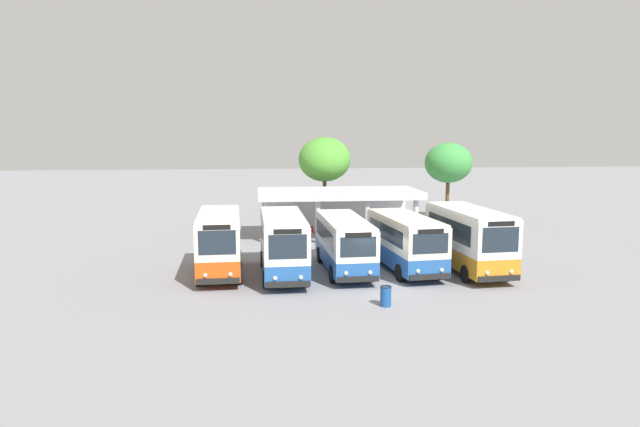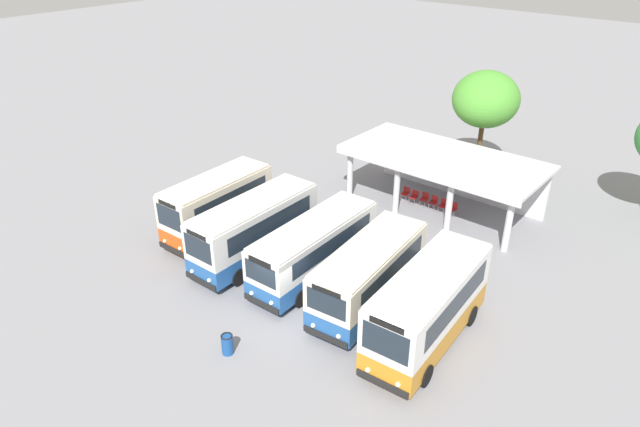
{
  "view_description": "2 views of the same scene",
  "coord_description": "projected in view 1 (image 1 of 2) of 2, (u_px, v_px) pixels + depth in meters",
  "views": [
    {
      "loc": [
        -5.61,
        -27.36,
        7.6
      ],
      "look_at": [
        -1.99,
        7.46,
        2.57
      ],
      "focal_mm": 32.28,
      "sensor_mm": 36.0,
      "label": 1
    },
    {
      "loc": [
        13.96,
        -14.72,
        15.89
      ],
      "look_at": [
        -2.07,
        4.61,
        2.49
      ],
      "focal_mm": 31.96,
      "sensor_mm": 36.0,
      "label": 2
    }
  ],
  "objects": [
    {
      "name": "waiting_chair_middle_seat",
      "position": [
        328.0,
        231.0,
        41.24
      ],
      "size": [
        0.45,
        0.45,
        0.86
      ],
      "color": "slate",
      "rests_on": "ground"
    },
    {
      "name": "waiting_chair_second_from_end",
      "position": [
        320.0,
        231.0,
        41.04
      ],
      "size": [
        0.45,
        0.45,
        0.86
      ],
      "color": "slate",
      "rests_on": "ground"
    },
    {
      "name": "roadside_tree_east_of_canopy",
      "position": [
        448.0,
        163.0,
        48.59
      ],
      "size": [
        3.98,
        3.98,
        6.64
      ],
      "color": "brown",
      "rests_on": "ground"
    },
    {
      "name": "terminal_canopy",
      "position": [
        337.0,
        200.0,
        41.96
      ],
      "size": [
        11.54,
        5.43,
        3.4
      ],
      "color": "silver",
      "rests_on": "ground"
    },
    {
      "name": "city_bus_fifth_blue",
      "position": [
        469.0,
        237.0,
        31.09
      ],
      "size": [
        2.82,
        7.33,
        3.44
      ],
      "color": "black",
      "rests_on": "ground"
    },
    {
      "name": "roadside_tree_behind_canopy",
      "position": [
        325.0,
        160.0,
        46.57
      ],
      "size": [
        4.23,
        4.23,
        7.12
      ],
      "color": "brown",
      "rests_on": "ground"
    },
    {
      "name": "city_bus_middle_cream",
      "position": [
        344.0,
        242.0,
        31.25
      ],
      "size": [
        2.47,
        7.74,
        2.92
      ],
      "color": "black",
      "rests_on": "ground"
    },
    {
      "name": "city_bus_second_in_row",
      "position": [
        283.0,
        242.0,
        30.19
      ],
      "size": [
        2.41,
        7.48,
        3.25
      ],
      "color": "black",
      "rests_on": "ground"
    },
    {
      "name": "waiting_chair_fifth_seat",
      "position": [
        346.0,
        230.0,
        41.35
      ],
      "size": [
        0.45,
        0.45,
        0.86
      ],
      "color": "slate",
      "rests_on": "ground"
    },
    {
      "name": "city_bus_fourth_amber",
      "position": [
        405.0,
        240.0,
        31.39
      ],
      "size": [
        2.96,
        7.28,
        3.02
      ],
      "color": "black",
      "rests_on": "ground"
    },
    {
      "name": "waiting_chair_end_by_column",
      "position": [
        311.0,
        231.0,
        41.05
      ],
      "size": [
        0.45,
        0.45,
        0.86
      ],
      "color": "slate",
      "rests_on": "ground"
    },
    {
      "name": "city_bus_nearest_orange",
      "position": [
        219.0,
        241.0,
        30.32
      ],
      "size": [
        2.47,
        6.68,
        3.36
      ],
      "color": "black",
      "rests_on": "ground"
    },
    {
      "name": "litter_bin_apron",
      "position": [
        386.0,
        296.0,
        25.11
      ],
      "size": [
        0.49,
        0.49,
        0.9
      ],
      "color": "#19478C",
      "rests_on": "ground"
    },
    {
      "name": "waiting_chair_fourth_seat",
      "position": [
        337.0,
        230.0,
        41.28
      ],
      "size": [
        0.45,
        0.45,
        0.86
      ],
      "color": "slate",
      "rests_on": "ground"
    },
    {
      "name": "ground_plane",
      "position": [
        375.0,
        285.0,
        28.6
      ],
      "size": [
        180.0,
        180.0,
        0.0
      ],
      "primitive_type": "plane",
      "color": "gray"
    },
    {
      "name": "waiting_chair_far_end_seat",
      "position": [
        355.0,
        230.0,
        41.38
      ],
      "size": [
        0.45,
        0.45,
        0.86
      ],
      "color": "slate",
      "rests_on": "ground"
    }
  ]
}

